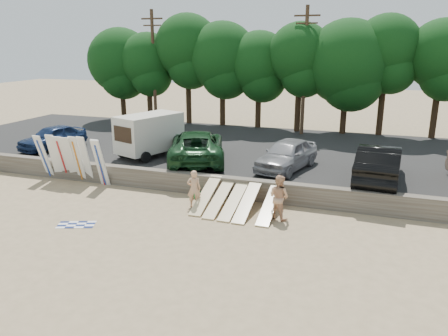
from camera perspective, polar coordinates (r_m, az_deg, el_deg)
The scene contains 28 objects.
ground at distance 18.75m, azimuth -4.18°, elevation -6.48°, with size 120.00×120.00×0.00m, color tan.
seawall at distance 21.19m, azimuth -1.03°, elevation -2.31°, with size 44.00×0.50×1.00m, color #6B6356.
parking_lot at distance 28.13m, azimuth 4.20°, elevation 1.93°, with size 44.00×14.50×0.70m, color #282828.
treeline at distance 34.21m, azimuth 6.55°, elevation 14.21°, with size 32.88×6.12×8.83m.
utility_poles at distance 32.32m, azimuth 10.49°, elevation 12.66°, with size 25.80×0.26×9.00m.
box_trailer at distance 26.07m, azimuth -9.71°, elevation 4.54°, with size 3.18×4.31×2.48m.
car_0 at distance 29.63m, azimuth -21.47°, elevation 3.76°, with size 1.76×4.38×1.49m, color #16274E.
car_1 at distance 24.64m, azimuth -3.59°, elevation 2.88°, with size 2.93×6.35×1.77m, color #14391B.
car_2 at distance 23.26m, azimuth 8.21°, elevation 1.76°, with size 1.90×4.73×1.61m, color gray.
car_3 at distance 22.22m, azimuth 19.59°, elevation 0.58°, with size 1.92×5.49×1.81m, color black.
surfboard_upright_0 at distance 25.45m, azimuth -22.46°, elevation 1.34°, with size 0.50×0.06×2.60m, color white.
surfboard_upright_1 at distance 25.13m, azimuth -21.24°, elevation 1.35°, with size 0.50×0.06×2.60m, color white.
surfboard_upright_2 at distance 24.81m, azimuth -20.34°, elevation 1.21°, with size 0.50×0.06×2.60m, color white.
surfboard_upright_3 at distance 24.47m, azimuth -19.44°, elevation 1.10°, with size 0.50×0.06×2.60m, color white.
surfboard_upright_4 at distance 24.20m, azimuth -18.58°, elevation 1.07°, with size 0.50×0.06×2.60m, color white.
surfboard_upright_5 at distance 23.96m, azimuth -17.64°, elevation 1.03°, with size 0.50×0.06×2.60m, color white.
surfboard_upright_6 at distance 23.17m, azimuth -15.85°, elevation 0.62°, with size 0.50×0.06×2.60m, color white.
surfboard_upright_7 at distance 23.23m, azimuth -15.90°, elevation 0.69°, with size 0.50×0.06×2.60m, color white.
surfboard_low_0 at distance 19.88m, azimuth -2.37°, elevation -3.53°, with size 0.56×3.00×0.07m, color #CEB782.
surfboard_low_1 at distance 19.57m, azimuth -0.67°, elevation -4.08°, with size 0.56×3.00×0.07m, color #CEB782.
surfboard_low_2 at distance 19.34m, azimuth 1.24°, elevation -4.36°, with size 0.56×3.00×0.07m, color #CEB782.
surfboard_low_3 at distance 19.11m, azimuth 3.03°, elevation -4.49°, with size 0.56×3.00×0.07m, color #CEB782.
surfboard_low_4 at distance 18.93m, azimuth 6.03°, elevation -4.76°, with size 0.56×3.00×0.07m, color #CEB782.
beachgoer_a at distance 19.66m, azimuth -3.94°, elevation -2.72°, with size 0.63×0.41×1.72m, color tan.
beachgoer_b at distance 18.43m, azimuth 7.18°, elevation -3.79°, with size 0.93×0.72×1.91m, color tan.
cooler at distance 21.07m, azimuth -3.74°, elevation -3.44°, with size 0.38×0.30×0.32m, color green.
gear_bag at distance 19.74m, azimuth 5.95°, elevation -5.00°, with size 0.30×0.25×0.22m, color orange.
beach_towel at distance 18.98m, azimuth -18.73°, elevation -7.02°, with size 1.50×1.50×0.00m, color white.
Camera 1 is at (6.91, -15.90, 7.14)m, focal length 35.00 mm.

